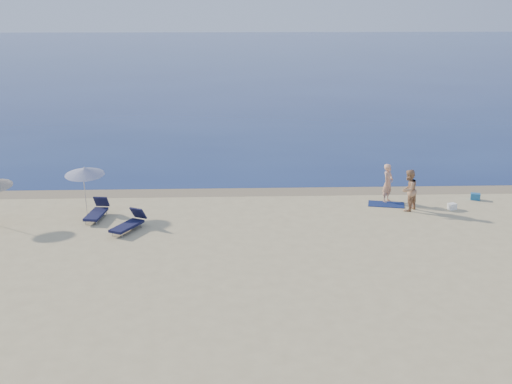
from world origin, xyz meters
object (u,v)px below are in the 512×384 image
at_px(person_left, 388,183).
at_px(blue_cooler, 475,197).
at_px(person_right, 409,190).
at_px(umbrella_near, 84,171).

relative_size(person_left, blue_cooler, 4.18).
relative_size(person_right, blue_cooler, 4.33).
bearing_deg(umbrella_near, blue_cooler, 2.82).
relative_size(person_right, umbrella_near, 0.84).
bearing_deg(person_right, blue_cooler, 155.71).
bearing_deg(umbrella_near, person_right, -1.84).
height_order(person_left, umbrella_near, umbrella_near).
height_order(person_left, blue_cooler, person_left).
bearing_deg(person_right, umbrella_near, -46.23).
xyz_separation_m(person_left, person_right, (0.62, -1.29, 0.03)).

